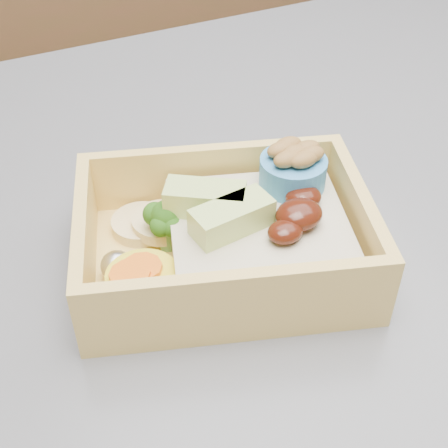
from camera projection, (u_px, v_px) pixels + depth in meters
name	position (u px, v px, depth m)	size (l,w,h in m)	color
bento_box	(233.00, 235.00, 0.40)	(0.21, 0.18, 0.07)	#E3BC5E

